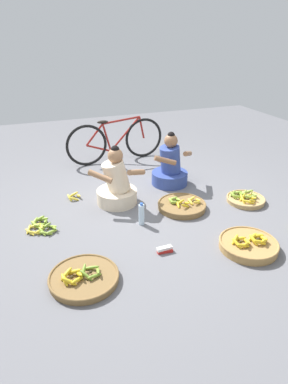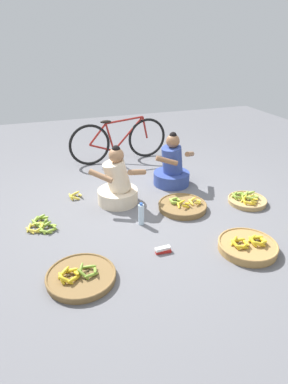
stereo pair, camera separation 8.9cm
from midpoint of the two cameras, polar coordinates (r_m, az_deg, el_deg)
ground_plane at (r=4.16m, az=-1.58°, el=-3.20°), size 10.00×10.00×0.00m
vendor_woman_front at (r=4.25m, az=-5.32°, el=1.12°), size 0.74×0.52×0.78m
vendor_woman_behind at (r=4.80m, az=3.97°, el=4.14°), size 0.70×0.52×0.78m
bicycle_leaning at (r=5.66m, az=-5.29°, el=8.76°), size 1.70×0.16×0.73m
banana_basket_mid_left at (r=3.60m, az=16.81°, el=-8.60°), size 0.60×0.60×0.16m
banana_basket_back_left at (r=4.54m, az=16.47°, el=-1.11°), size 0.50×0.50×0.13m
banana_basket_near_vendor at (r=3.13m, az=-11.13°, el=-14.16°), size 0.64×0.64×0.14m
banana_basket_back_center at (r=4.21m, az=5.91°, el=-2.27°), size 0.61×0.61×0.14m
loose_bananas_front_left at (r=4.54m, az=-12.49°, el=-0.78°), size 0.18×0.18×0.09m
loose_bananas_near_bicycle at (r=3.98m, az=-17.84°, el=-5.61°), size 0.36×0.41×0.10m
water_bottle at (r=3.82m, az=-1.11°, el=-3.86°), size 0.07×0.07×0.27m
packet_carton_stack at (r=3.42m, az=2.81°, el=-9.85°), size 0.17×0.07×0.06m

